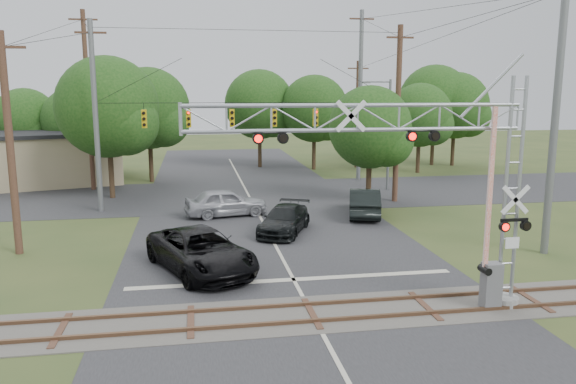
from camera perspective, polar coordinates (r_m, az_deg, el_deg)
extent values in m
plane|color=#344620|center=(17.45, 3.86, -14.84)|extent=(160.00, 160.00, 0.00)
cube|color=#2A2A2C|center=(26.67, -1.14, -5.77)|extent=(14.00, 90.00, 0.02)
cube|color=#2A2A2C|center=(40.21, -4.06, -0.27)|extent=(90.00, 12.00, 0.02)
cube|color=#4C4842|center=(19.22, 2.45, -12.29)|extent=(90.00, 3.20, 0.05)
cube|color=brown|center=(18.55, 2.92, -12.93)|extent=(90.00, 0.12, 0.14)
cube|color=brown|center=(19.85, 2.01, -11.32)|extent=(90.00, 0.12, 0.14)
cylinder|color=gray|center=(21.30, 21.09, -10.28)|extent=(0.98, 0.98, 0.33)
cube|color=silver|center=(20.36, 21.82, -4.82)|extent=(0.49, 0.03, 0.38)
cube|color=slate|center=(20.59, 19.93, -8.98)|extent=(0.60, 0.49, 1.64)
cube|color=red|center=(19.64, 19.83, 0.17)|extent=(0.15, 0.10, 5.47)
cylinder|color=slate|center=(35.85, -18.95, 7.14)|extent=(0.32, 0.32, 11.50)
cylinder|color=#452C20|center=(37.77, 11.06, 7.65)|extent=(0.36, 0.36, 11.50)
cylinder|color=black|center=(35.55, -3.57, 9.06)|extent=(19.00, 0.03, 0.03)
cube|color=gold|center=(35.51, -14.40, 7.22)|extent=(0.30, 0.30, 1.10)
cube|color=gold|center=(35.38, -10.06, 7.37)|extent=(0.30, 0.30, 1.10)
cube|color=gold|center=(35.47, -5.71, 7.49)|extent=(0.30, 0.30, 1.10)
cube|color=gold|center=(35.74, -1.41, 7.56)|extent=(0.30, 0.30, 1.10)
cube|color=gold|center=(36.22, 2.81, 7.58)|extent=(0.30, 0.30, 1.10)
cube|color=gold|center=(36.88, 6.90, 7.57)|extent=(0.30, 0.30, 1.10)
imported|color=black|center=(23.51, -8.84, -5.94)|extent=(5.07, 6.88, 1.74)
imported|color=black|center=(29.40, -0.37, -2.83)|extent=(3.79, 5.26, 1.41)
imported|color=#999AA0|center=(33.49, -6.32, -1.05)|extent=(5.11, 2.77, 1.65)
imported|color=black|center=(33.66, 7.76, -1.01)|extent=(3.05, 5.34, 1.67)
cube|color=tan|center=(49.49, -27.12, 2.85)|extent=(18.91, 12.83, 3.84)
cylinder|color=slate|center=(42.28, 10.20, 5.67)|extent=(0.18, 0.18, 8.15)
cylinder|color=slate|center=(41.86, 9.18, 11.00)|extent=(1.81, 0.11, 0.11)
cube|color=slate|center=(41.58, 7.97, 10.97)|extent=(0.54, 0.23, 0.14)
cylinder|color=#452C20|center=(44.01, -19.63, 8.61)|extent=(0.34, 0.34, 13.04)
cube|color=#452C20|center=(44.27, -20.11, 16.15)|extent=(2.00, 0.12, 0.12)
cylinder|color=slate|center=(46.55, 7.33, 9.55)|extent=(0.34, 0.34, 13.64)
cube|color=#452C20|center=(46.87, 7.51, 17.05)|extent=(2.00, 0.12, 0.12)
cylinder|color=#452C20|center=(27.86, -26.40, 4.23)|extent=(0.34, 0.34, 9.92)
cube|color=#452C20|center=(27.81, -27.13, 12.98)|extent=(2.00, 0.12, 0.12)
cylinder|color=slate|center=(27.60, 25.50, 6.67)|extent=(0.34, 0.34, 12.24)
cylinder|color=#452C20|center=(54.31, 7.05, 7.78)|extent=(0.34, 0.34, 10.07)
cube|color=#452C20|center=(54.29, 7.15, 12.36)|extent=(2.00, 0.12, 0.12)
cylinder|color=#3A2A1A|center=(53.78, -24.84, 3.34)|extent=(0.36, 0.36, 3.47)
sphere|color=#174012|center=(53.54, -25.09, 6.69)|extent=(5.36, 5.36, 5.36)
cylinder|color=#3A2A1A|center=(51.45, -20.66, 3.36)|extent=(0.36, 0.36, 3.47)
sphere|color=#174012|center=(51.20, -20.88, 6.87)|extent=(5.36, 5.36, 5.36)
cylinder|color=#3A2A1A|center=(40.49, -17.55, 2.51)|extent=(0.36, 0.36, 4.44)
sphere|color=#174012|center=(40.17, -17.86, 8.22)|extent=(6.86, 6.86, 6.86)
cylinder|color=#3A2A1A|center=(46.94, -13.77, 3.58)|extent=(0.36, 0.36, 4.22)
sphere|color=#174012|center=(46.66, -13.98, 8.25)|extent=(6.52, 6.52, 6.52)
cylinder|color=#3A2A1A|center=(54.37, -2.89, 4.79)|extent=(0.36, 0.36, 4.28)
sphere|color=#174012|center=(54.13, -2.93, 8.88)|extent=(6.61, 6.61, 6.61)
cylinder|color=#3A2A1A|center=(52.81, 2.65, 4.49)|extent=(0.36, 0.36, 4.03)
sphere|color=#174012|center=(52.56, 2.68, 8.46)|extent=(6.22, 6.22, 6.22)
cylinder|color=#3A2A1A|center=(37.89, 8.21, 1.68)|extent=(0.36, 0.36, 3.53)
sphere|color=#174012|center=(37.54, 8.34, 6.54)|extent=(5.46, 5.46, 5.46)
cylinder|color=#3A2A1A|center=(52.00, 13.09, 3.94)|extent=(0.36, 0.36, 3.67)
sphere|color=#174012|center=(51.75, 13.24, 7.61)|extent=(5.67, 5.67, 5.67)
cylinder|color=#3A2A1A|center=(57.71, 14.47, 4.91)|extent=(0.36, 0.36, 4.50)
sphere|color=#174012|center=(57.49, 14.66, 8.97)|extent=(6.96, 6.96, 6.96)
cylinder|color=#3A2A1A|center=(57.79, 16.41, 4.66)|extent=(0.36, 0.36, 4.18)
sphere|color=#174012|center=(57.56, 16.61, 8.42)|extent=(6.45, 6.45, 6.45)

